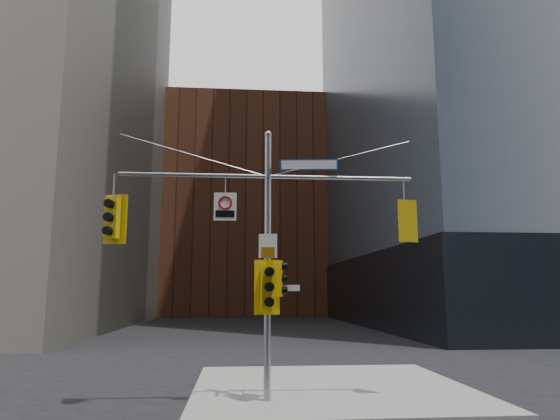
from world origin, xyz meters
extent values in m
cube|color=gray|center=(2.00, 4.00, 0.07)|extent=(8.00, 8.00, 0.15)
cube|color=black|center=(28.00, 32.00, 3.00)|extent=(36.40, 36.40, 6.00)
cube|color=brown|center=(0.00, 58.00, 14.00)|extent=(26.00, 20.00, 28.00)
cylinder|color=#909398|center=(0.00, 2.00, 3.60)|extent=(0.18, 0.18, 7.20)
sphere|color=#909398|center=(0.00, 2.00, 7.20)|extent=(0.20, 0.20, 0.20)
cylinder|color=#909398|center=(-2.00, 2.00, 6.00)|extent=(4.00, 0.11, 0.11)
cylinder|color=#909398|center=(2.00, 2.00, 6.00)|extent=(4.00, 0.11, 0.11)
cylinder|color=#909398|center=(0.00, 1.65, 6.00)|extent=(0.10, 0.70, 0.10)
cylinder|color=#909398|center=(-2.00, 2.00, 6.55)|extent=(4.00, 0.02, 1.12)
cylinder|color=#909398|center=(2.00, 2.00, 6.55)|extent=(4.00, 0.02, 1.12)
cube|color=#DEB30B|center=(-4.10, 2.00, 4.80)|extent=(0.40, 0.32, 1.07)
cube|color=#DEB30B|center=(-4.05, 2.18, 4.80)|extent=(0.62, 0.19, 1.32)
cylinder|color=black|center=(-4.15, 1.80, 5.16)|extent=(0.26, 0.21, 0.22)
cylinder|color=black|center=(-4.13, 1.88, 5.16)|extent=(0.19, 0.07, 0.19)
cylinder|color=black|center=(-4.15, 1.80, 4.80)|extent=(0.26, 0.21, 0.22)
cylinder|color=black|center=(-4.13, 1.88, 4.80)|extent=(0.19, 0.07, 0.19)
cylinder|color=black|center=(-4.15, 1.80, 4.44)|extent=(0.26, 0.21, 0.22)
cylinder|color=black|center=(-4.13, 1.88, 4.44)|extent=(0.19, 0.07, 0.19)
cube|color=#DEB30B|center=(3.79, 2.00, 4.80)|extent=(0.33, 0.26, 0.94)
cube|color=#DEB30B|center=(3.82, 1.84, 4.80)|extent=(0.55, 0.12, 1.16)
cylinder|color=black|center=(3.76, 2.18, 5.11)|extent=(0.22, 0.17, 0.20)
cylinder|color=black|center=(3.77, 2.11, 5.11)|extent=(0.17, 0.04, 0.17)
cylinder|color=black|center=(3.76, 2.18, 4.80)|extent=(0.22, 0.17, 0.20)
cylinder|color=black|center=(3.77, 2.11, 4.80)|extent=(0.17, 0.04, 0.17)
cylinder|color=black|center=(3.76, 2.18, 4.49)|extent=(0.22, 0.17, 0.20)
cylinder|color=black|center=(3.77, 2.11, 4.49)|extent=(0.17, 0.04, 0.17)
cube|color=#DEB30B|center=(0.28, 2.00, 3.24)|extent=(0.27, 0.34, 0.95)
cylinder|color=black|center=(0.46, 1.96, 3.56)|extent=(0.18, 0.22, 0.20)
cylinder|color=black|center=(0.39, 1.98, 3.56)|extent=(0.05, 0.17, 0.17)
cylinder|color=black|center=(0.46, 1.96, 3.24)|extent=(0.18, 0.22, 0.20)
cylinder|color=black|center=(0.39, 1.98, 3.24)|extent=(0.05, 0.17, 0.17)
cylinder|color=black|center=(0.46, 1.96, 2.92)|extent=(0.18, 0.22, 0.20)
cylinder|color=#0CE559|center=(0.39, 1.98, 2.92)|extent=(0.05, 0.17, 0.17)
cube|color=#DEB30B|center=(0.00, 1.72, 3.01)|extent=(0.39, 0.29, 1.14)
cube|color=#DEB30B|center=(-0.02, 1.91, 3.01)|extent=(0.67, 0.10, 1.41)
cylinder|color=black|center=(0.02, 1.50, 3.39)|extent=(0.25, 0.19, 0.24)
cylinder|color=black|center=(0.01, 1.59, 3.39)|extent=(0.21, 0.04, 0.21)
cylinder|color=black|center=(0.02, 1.50, 3.01)|extent=(0.25, 0.19, 0.24)
cylinder|color=black|center=(0.01, 1.59, 3.01)|extent=(0.21, 0.04, 0.21)
cylinder|color=black|center=(0.02, 1.50, 2.63)|extent=(0.25, 0.19, 0.24)
cylinder|color=black|center=(0.01, 1.59, 2.63)|extent=(0.21, 0.04, 0.21)
cube|color=#104195|center=(1.13, 2.00, 6.35)|extent=(1.61, 0.22, 0.31)
cube|color=silver|center=(1.13, 1.98, 6.35)|extent=(1.51, 0.19, 0.24)
cube|color=silver|center=(-1.15, 1.98, 5.15)|extent=(0.61, 0.05, 0.76)
torus|color=#B20A0A|center=(-1.15, 1.96, 5.25)|extent=(0.37, 0.06, 0.37)
cube|color=black|center=(-1.15, 1.96, 4.95)|extent=(0.50, 0.02, 0.18)
cube|color=silver|center=(0.00, 1.88, 4.09)|extent=(0.49, 0.09, 0.64)
cube|color=#D88C00|center=(0.00, 1.86, 3.91)|extent=(0.35, 0.06, 0.28)
cube|color=silver|center=(0.45, 2.00, 2.99)|extent=(0.80, 0.10, 0.16)
cube|color=#145926|center=(0.00, 2.45, 2.88)|extent=(0.08, 0.78, 0.16)
camera|label=1|loc=(-0.77, -11.27, 2.88)|focal=32.00mm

